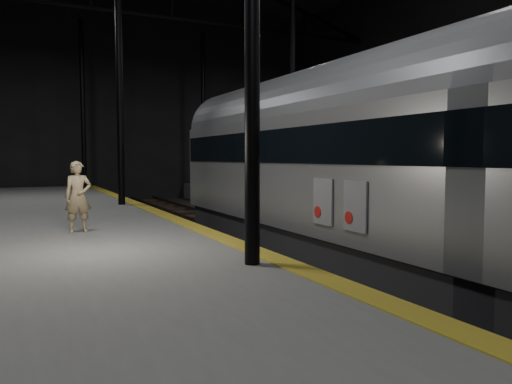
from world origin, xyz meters
TOP-DOWN VIEW (x-y plane):
  - ground at (0.00, 0.00)m, footprint 44.00×44.00m
  - platform_left at (-7.50, 0.00)m, footprint 9.00×43.80m
  - platform_right at (7.50, 0.00)m, footprint 9.00×43.80m
  - tactile_strip at (-3.25, 0.00)m, footprint 0.50×43.80m
  - track at (0.00, 0.00)m, footprint 2.40×43.00m
  - train at (-0.00, -2.74)m, footprint 2.88×19.19m
  - woman at (-6.09, 1.18)m, footprint 0.66×0.46m

SIDE VIEW (x-z plane):
  - ground at x=0.00m, z-range 0.00..0.00m
  - track at x=0.00m, z-range -0.05..0.19m
  - platform_left at x=-7.50m, z-range 0.00..1.00m
  - platform_right at x=7.50m, z-range 0.00..1.00m
  - tactile_strip at x=-3.25m, z-range 1.00..1.01m
  - woman at x=-6.09m, z-range 1.00..2.74m
  - train at x=0.00m, z-range 0.30..5.42m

